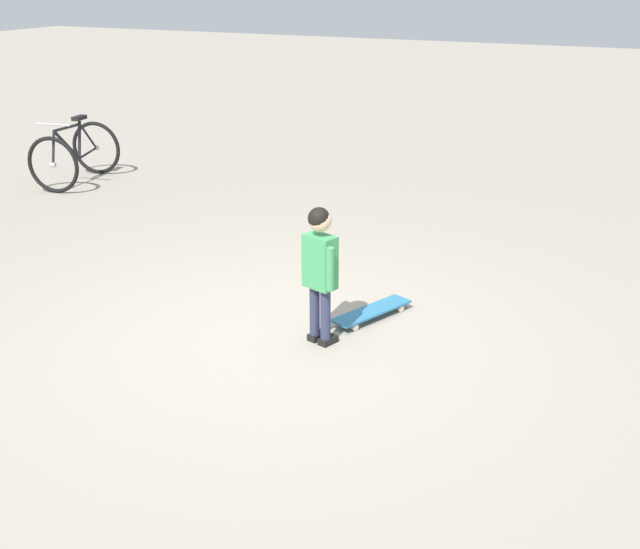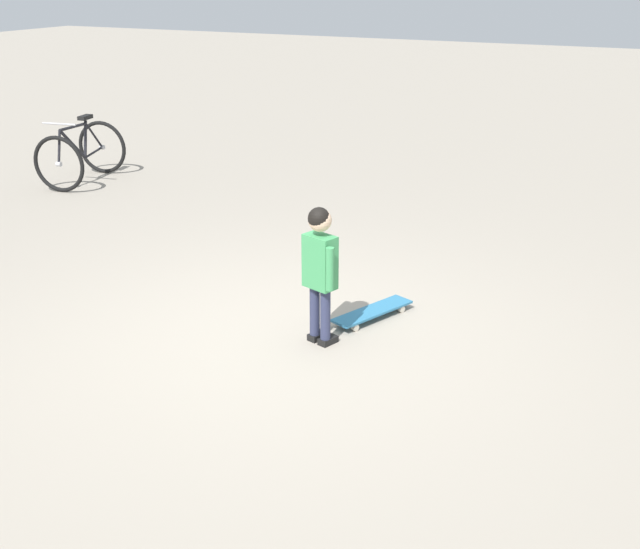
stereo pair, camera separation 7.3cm
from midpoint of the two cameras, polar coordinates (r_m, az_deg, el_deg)
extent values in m
plane|color=#9E9384|center=(6.10, -3.42, -4.53)|extent=(50.00, 50.00, 0.00)
cylinder|color=#2D3351|center=(5.95, -0.74, -2.65)|extent=(0.08, 0.08, 0.42)
cube|color=black|center=(6.06, -0.53, -4.43)|extent=(0.17, 0.12, 0.05)
cylinder|color=#2D3351|center=(5.88, 0.03, -2.95)|extent=(0.08, 0.08, 0.42)
cube|color=black|center=(5.99, 0.23, -4.74)|extent=(0.17, 0.12, 0.05)
cube|color=#3F9959|center=(5.76, -0.36, 0.93)|extent=(0.21, 0.27, 0.40)
cylinder|color=#3F9959|center=(5.92, -0.78, 1.53)|extent=(0.06, 0.06, 0.32)
cylinder|color=#3F9959|center=(5.62, 0.36, 0.39)|extent=(0.06, 0.06, 0.32)
sphere|color=beige|center=(5.65, -0.37, 3.92)|extent=(0.17, 0.17, 0.17)
sphere|color=black|center=(5.64, -0.44, 4.04)|extent=(0.16, 0.16, 0.16)
cube|color=teal|center=(6.40, 3.39, -2.61)|extent=(0.77, 0.46, 0.02)
cube|color=#B7B7BC|center=(6.58, 4.99, -2.08)|extent=(0.07, 0.11, 0.02)
cube|color=#B7B7BC|center=(6.23, 1.70, -3.40)|extent=(0.07, 0.11, 0.02)
cylinder|color=beige|center=(6.64, 4.51, -2.08)|extent=(0.06, 0.05, 0.06)
cylinder|color=beige|center=(6.54, 5.47, -2.46)|extent=(0.06, 0.05, 0.06)
cylinder|color=beige|center=(6.29, 1.21, -3.39)|extent=(0.06, 0.05, 0.06)
cylinder|color=beige|center=(6.19, 2.18, -3.81)|extent=(0.06, 0.05, 0.06)
torus|color=black|center=(10.43, -18.78, 7.45)|extent=(0.17, 0.71, 0.71)
torus|color=black|center=(11.27, -15.93, 8.72)|extent=(0.17, 0.71, 0.71)
cylinder|color=#B7B7BC|center=(10.43, -18.78, 7.45)|extent=(0.07, 0.07, 0.06)
cylinder|color=#B7B7BC|center=(11.27, -15.93, 8.72)|extent=(0.07, 0.07, 0.06)
cylinder|color=black|center=(10.68, -17.88, 8.81)|extent=(0.52, 0.13, 0.48)
cylinder|color=black|center=(10.68, -17.86, 10.00)|extent=(0.59, 0.14, 0.06)
cylinder|color=black|center=(10.92, -17.05, 9.22)|extent=(0.14, 0.06, 0.48)
cylinder|color=black|center=(11.10, -16.49, 8.35)|extent=(0.43, 0.10, 0.08)
cylinder|color=black|center=(11.09, -16.47, 9.49)|extent=(0.35, 0.09, 0.40)
cylinder|color=black|center=(10.43, -18.76, 8.58)|extent=(0.13, 0.05, 0.41)
cube|color=black|center=(10.91, -17.07, 10.68)|extent=(0.23, 0.14, 0.05)
cylinder|color=#B7B7BC|center=(10.42, -18.79, 10.14)|extent=(0.10, 0.46, 0.02)
camera|label=1|loc=(0.04, -90.36, -0.14)|focal=44.64mm
camera|label=2|loc=(0.04, 89.64, 0.14)|focal=44.64mm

